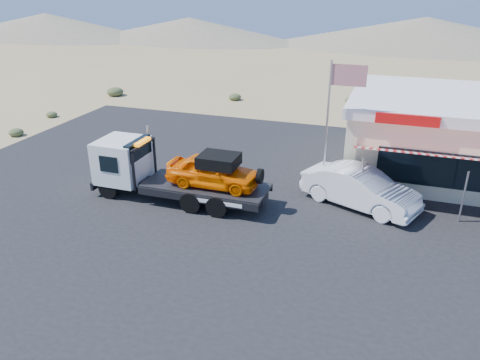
{
  "coord_description": "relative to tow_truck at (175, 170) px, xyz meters",
  "views": [
    {
      "loc": [
        7.49,
        -15.54,
        9.16
      ],
      "look_at": [
        1.78,
        1.19,
        1.5
      ],
      "focal_mm": 35.0,
      "sensor_mm": 36.0,
      "label": 1
    }
  ],
  "objects": [
    {
      "name": "white_sedan",
      "position": [
        7.82,
        1.93,
        -0.55
      ],
      "size": [
        5.37,
        3.58,
        1.67
      ],
      "primitive_type": "imported",
      "rotation": [
        0.0,
        0.0,
        1.18
      ],
      "color": "silver",
      "rests_on": "asphalt_lot"
    },
    {
      "name": "asphalt_lot",
      "position": [
        3.35,
        1.49,
        -1.39
      ],
      "size": [
        32.0,
        24.0,
        0.02
      ],
      "primitive_type": "cube",
      "color": "black",
      "rests_on": "ground"
    },
    {
      "name": "desert_scrub",
      "position": [
        -13.1,
        7.91,
        -1.1
      ],
      "size": [
        28.42,
        30.02,
        0.74
      ],
      "color": "#384626",
      "rests_on": "ground"
    },
    {
      "name": "distant_hills",
      "position": [
        -8.42,
        53.64,
        0.48
      ],
      "size": [
        126.0,
        48.0,
        4.2
      ],
      "color": "#726B59",
      "rests_on": "ground"
    },
    {
      "name": "jerky_store",
      "position": [
        11.85,
        7.47,
        0.59
      ],
      "size": [
        10.4,
        9.97,
        3.9
      ],
      "color": "beige",
      "rests_on": "asphalt_lot"
    },
    {
      "name": "flagpole",
      "position": [
        6.28,
        2.99,
        2.36
      ],
      "size": [
        1.55,
        0.1,
        6.0
      ],
      "color": "#99999E",
      "rests_on": "asphalt_lot"
    },
    {
      "name": "tow_truck",
      "position": [
        0.0,
        0.0,
        0.0
      ],
      "size": [
        7.79,
        2.31,
        2.6
      ],
      "color": "black",
      "rests_on": "asphalt_lot"
    },
    {
      "name": "ground",
      "position": [
        1.35,
        -1.51,
        -1.4
      ],
      "size": [
        120.0,
        120.0,
        0.0
      ],
      "primitive_type": "plane",
      "color": "#957C55",
      "rests_on": "ground"
    }
  ]
}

